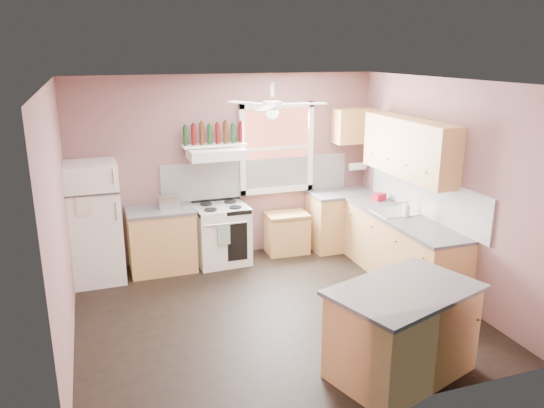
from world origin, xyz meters
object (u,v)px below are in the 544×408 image
object	(u,v)px
toaster	(169,202)
cart	(287,233)
stove	(222,234)
island	(402,333)
refrigerator	(94,223)

from	to	relation	value
toaster	cart	xyz separation A→B (m)	(1.78, 0.03, -0.68)
stove	island	xyz separation A→B (m)	(0.95, -3.30, 0.00)
toaster	stove	size ratio (longest dim) A/B	0.33
toaster	island	bearing A→B (deg)	-64.75
refrigerator	stove	xyz separation A→B (m)	(1.74, 0.06, -0.38)
stove	cart	size ratio (longest dim) A/B	1.37
refrigerator	island	distance (m)	4.23
cart	island	distance (m)	3.35
stove	cart	world-z (taller)	stove
island	cart	bearing A→B (deg)	70.08
stove	island	bearing A→B (deg)	-76.30
stove	cart	bearing A→B (deg)	0.45
refrigerator	cart	bearing A→B (deg)	1.50
refrigerator	toaster	xyz separation A→B (m)	(1.01, 0.07, 0.18)
cart	stove	bearing A→B (deg)	-174.86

